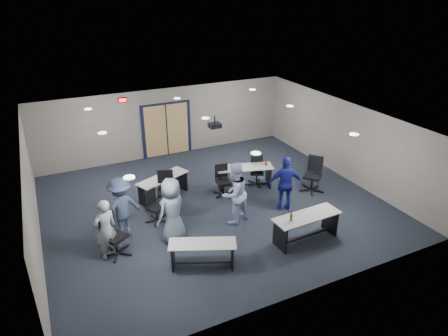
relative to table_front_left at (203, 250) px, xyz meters
name	(u,v)px	position (x,y,z in m)	size (l,w,h in m)	color
floor	(213,204)	(1.47, 2.64, -0.45)	(10.00, 10.00, 0.00)	black
back_wall	(166,122)	(1.47, 7.14, 0.90)	(10.00, 0.04, 2.70)	slate
front_wall	(302,245)	(1.47, -1.86, 0.90)	(10.00, 0.04, 2.70)	slate
left_wall	(31,200)	(-3.53, 2.64, 0.90)	(0.04, 9.00, 2.70)	slate
right_wall	(343,139)	(6.47, 2.64, 0.90)	(0.04, 9.00, 2.70)	slate
ceiling	(212,122)	(1.47, 2.64, 2.25)	(10.00, 9.00, 0.04)	silver
double_door	(167,130)	(1.47, 7.10, 0.60)	(2.00, 0.07, 2.20)	black
exit_sign	(123,100)	(-0.13, 7.09, 2.00)	(0.32, 0.07, 0.18)	black
ceiling_projector	(215,125)	(1.77, 3.14, 1.96)	(0.35, 0.32, 0.37)	black
ceiling_can_lights	(209,120)	(1.47, 2.89, 2.22)	(6.24, 5.74, 0.02)	white
table_front_left	(203,250)	(0.00, 0.00, 0.00)	(1.70, 1.14, 0.66)	#A6A49D
table_front_right	(306,223)	(2.90, -0.19, 0.08)	(1.90, 0.69, 1.04)	#A6A49D
table_back_left	(163,184)	(0.21, 3.73, 0.04)	(1.86, 1.26, 0.72)	#A6A49D
table_back_right	(245,173)	(2.89, 3.23, 0.08)	(1.98, 1.13, 0.89)	#A6A49D
chair_back_a	(156,207)	(-0.42, 2.44, 0.04)	(0.61, 0.61, 0.97)	black
chair_back_b	(166,190)	(0.11, 3.12, 0.12)	(0.72, 0.72, 1.15)	black
chair_back_c	(223,181)	(2.02, 3.07, 0.06)	(0.64, 0.64, 1.01)	black
chair_back_d	(257,171)	(3.38, 3.25, 0.05)	(0.63, 0.63, 1.00)	black
chair_loose_left	(115,235)	(-1.80, 1.37, 0.12)	(0.72, 0.72, 1.14)	black
chair_loose_right	(313,175)	(4.78, 2.03, 0.14)	(0.74, 0.74, 1.18)	black
person_gray	(106,229)	(-1.99, 1.38, 0.36)	(0.59, 0.39, 1.61)	#969DA4
person_plaid	(172,211)	(-0.29, 1.34, 0.47)	(0.89, 0.58, 1.83)	slate
person_lightblue	(234,193)	(1.61, 1.48, 0.47)	(0.89, 0.69, 1.83)	#BDCCFA
person_navy	(286,184)	(3.30, 1.41, 0.42)	(1.02, 0.42, 1.73)	navy
person_back	(121,208)	(-1.45, 2.13, 0.42)	(1.12, 0.65, 1.74)	#384666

